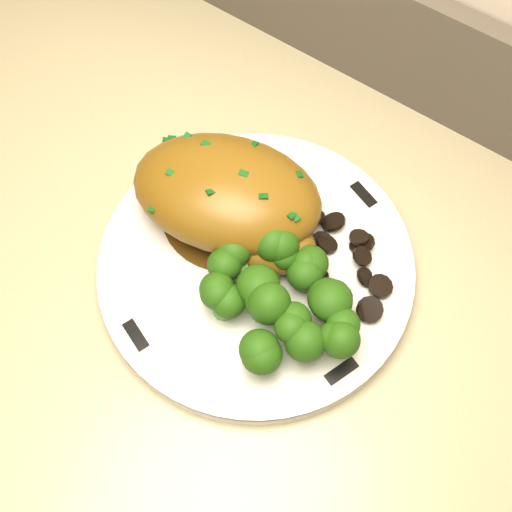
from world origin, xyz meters
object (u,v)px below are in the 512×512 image
Objects in this scene: chicken_breast at (232,199)px; broccoli_florets at (283,300)px; plate at (256,266)px; counter at (158,383)px.

broccoli_florets is (0.09, -0.05, -0.01)m from chicken_breast.
broccoli_florets is at bearing -47.59° from chicken_breast.
broccoli_florets is at bearing -30.23° from plate.
chicken_breast reaches higher than broccoli_florets.
plate is at bearing 149.77° from broccoli_florets.
chicken_breast is at bearing 48.76° from counter.
counter reaches higher than plate.
chicken_breast reaches higher than plate.
counter is at bearing -149.02° from chicken_breast.
plate is 1.40× the size of chicken_breast.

